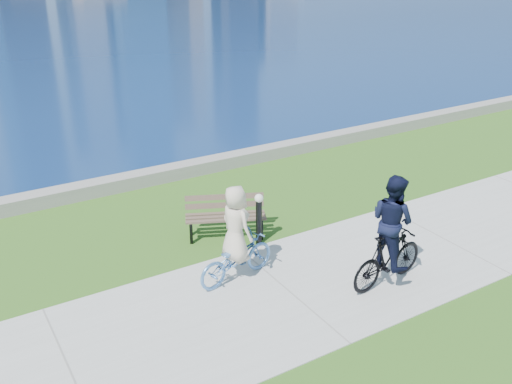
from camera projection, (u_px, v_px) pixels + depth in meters
ground at (441, 238)px, 12.36m from camera, size 320.00×320.00×0.00m
concrete_path at (441, 238)px, 12.36m from camera, size 80.00×3.50×0.02m
seawall at (283, 149)px, 17.15m from camera, size 90.00×0.50×0.35m
park_bench at (225, 213)px, 12.28m from camera, size 1.81×1.24×0.89m
bollard_lamp at (259, 216)px, 11.89m from camera, size 0.19×0.19×1.15m
cyclist_woman at (236, 246)px, 10.57m from camera, size 0.87×1.76×1.90m
cyclist_man at (390, 240)px, 10.34m from camera, size 0.73×1.81×2.18m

